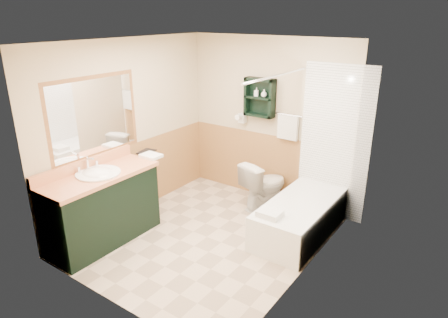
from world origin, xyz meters
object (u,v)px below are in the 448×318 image
wall_shelf (260,97)px  vanity (102,208)px  vanity_book (141,143)px  hair_dryer (242,118)px  bathtub (300,218)px  toilet (264,185)px  soap_bottle_b (264,94)px  soap_bottle_a (256,94)px

wall_shelf → vanity: 2.61m
wall_shelf → vanity_book: size_ratio=2.27×
hair_dryer → bathtub: size_ratio=0.16×
hair_dryer → vanity_book: hair_dryer is taller
bathtub → toilet: (-0.75, 0.40, 0.12)m
hair_dryer → soap_bottle_b: 0.55m
toilet → hair_dryer: bearing=-9.5°
vanity_book → wall_shelf: bearing=41.5°
vanity → soap_bottle_b: bearing=66.1°
wall_shelf → soap_bottle_b: (0.07, -0.01, 0.06)m
soap_bottle_a → soap_bottle_b: soap_bottle_b is taller
vanity → toilet: bearing=58.8°
vanity → vanity_book: (-0.17, 0.85, 0.57)m
hair_dryer → vanity: bearing=-105.0°
vanity → toilet: 2.26m
bathtub → vanity_book: (-2.08, -0.68, 0.79)m
bathtub → toilet: toilet is taller
toilet → soap_bottle_a: 1.31m
bathtub → toilet: bearing=151.8°
vanity → toilet: (1.17, 1.93, -0.10)m
hair_dryer → soap_bottle_a: 0.47m
vanity → bathtub: (1.92, 1.53, -0.22)m
wall_shelf → soap_bottle_a: 0.07m
hair_dryer → toilet: size_ratio=0.34×
soap_bottle_b → toilet: bearing=-52.0°
soap_bottle_a → vanity_book: bearing=-127.0°
toilet → vanity_book: size_ratio=2.95×
wall_shelf → soap_bottle_b: wall_shelf is taller
vanity → vanity_book: bearing=101.0°
toilet → soap_bottle_a: (-0.33, 0.26, 1.24)m
hair_dryer → soap_bottle_b: (0.37, -0.03, 0.41)m
wall_shelf → bathtub: wall_shelf is taller
toilet → soap_bottle_a: size_ratio=5.91×
wall_shelf → vanity_book: bearing=-128.2°
soap_bottle_a → soap_bottle_b: 0.13m
hair_dryer → bathtub: bearing=-27.5°
hair_dryer → vanity_book: (-0.76, -1.37, -0.18)m
hair_dryer → bathtub: hair_dryer is taller
hair_dryer → vanity: 2.42m
vanity_book → soap_bottle_b: size_ratio=2.24×
soap_bottle_b → vanity: bearing=-113.9°
toilet → soap_bottle_a: soap_bottle_a is taller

